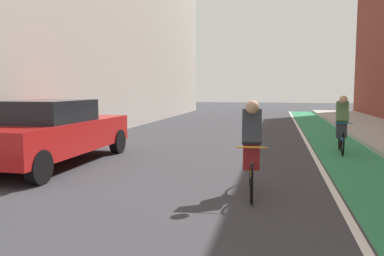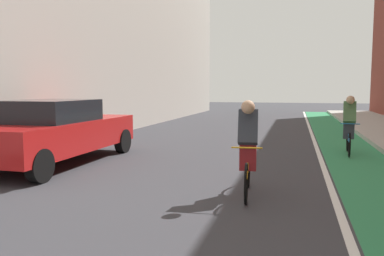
% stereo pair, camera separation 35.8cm
% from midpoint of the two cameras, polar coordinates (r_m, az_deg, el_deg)
% --- Properties ---
extents(ground_plane, '(79.42, 79.42, 0.00)m').
position_cam_midpoint_polar(ground_plane, '(11.67, 5.26, -3.06)').
color(ground_plane, '#38383D').
extents(bike_lane_paint, '(1.60, 36.10, 0.00)m').
position_cam_midpoint_polar(bike_lane_paint, '(13.61, 22.10, -2.20)').
color(bike_lane_paint, '#2D8451').
rests_on(bike_lane_paint, ground).
extents(lane_divider_stripe, '(0.12, 36.10, 0.00)m').
position_cam_midpoint_polar(lane_divider_stripe, '(13.52, 18.32, -2.11)').
color(lane_divider_stripe, white).
rests_on(lane_divider_stripe, ground).
extents(parked_sedan_red, '(1.92, 4.77, 1.53)m').
position_cam_midpoint_polar(parked_sedan_red, '(9.75, -18.32, -0.41)').
color(parked_sedan_red, red).
rests_on(parked_sedan_red, ground).
extents(cyclist_trailing, '(0.48, 1.70, 1.61)m').
position_cam_midpoint_polar(cyclist_trailing, '(6.58, 9.75, -2.89)').
color(cyclist_trailing, black).
rests_on(cyclist_trailing, ground).
extents(cyclist_far, '(0.48, 1.70, 1.60)m').
position_cam_midpoint_polar(cyclist_far, '(11.51, 22.89, 0.43)').
color(cyclist_far, black).
rests_on(cyclist_far, ground).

